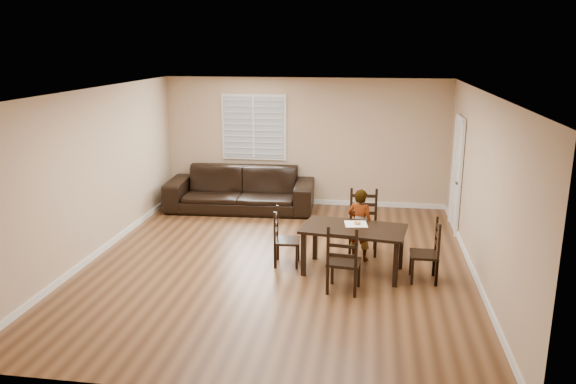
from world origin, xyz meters
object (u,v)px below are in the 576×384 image
object	(u,v)px
chair_far	(342,264)
sofa	(240,189)
dining_table	(354,233)
chair_right	(432,254)
child	(360,225)
chair_left	(280,239)
donut	(357,223)
chair_near	(363,223)

from	to	relation	value
chair_far	sofa	xyz separation A→B (m)	(-2.33, 3.80, -0.01)
dining_table	chair_right	world-z (taller)	chair_right
chair_right	child	distance (m)	1.28
chair_left	donut	world-z (taller)	chair_left
chair_near	chair_far	distance (m)	1.79
dining_table	chair_near	xyz separation A→B (m)	(0.12, 0.97, -0.14)
chair_near	sofa	xyz separation A→B (m)	(-2.57, 2.03, -0.04)
chair_near	chair_left	size ratio (longest dim) A/B	1.16
chair_near	chair_far	bearing A→B (deg)	-99.31
donut	sofa	distance (m)	3.79
chair_left	chair_right	distance (m)	2.31
chair_near	chair_right	size ratio (longest dim) A/B	1.13
chair_left	child	world-z (taller)	child
donut	chair_right	bearing A→B (deg)	-16.30
dining_table	chair_left	world-z (taller)	chair_left
chair_far	sofa	bearing A→B (deg)	-52.06
chair_far	child	size ratio (longest dim) A/B	0.84
chair_left	dining_table	bearing A→B (deg)	-100.77
dining_table	child	xyz separation A→B (m)	(0.08, 0.54, -0.04)
chair_left	sofa	size ratio (longest dim) A/B	0.30
chair_right	sofa	bearing A→B (deg)	-131.55
chair_left	chair_near	bearing A→B (deg)	-60.31
dining_table	donut	size ratio (longest dim) A/B	15.59
chair_far	chair_left	world-z (taller)	chair_far
dining_table	donut	bearing A→B (deg)	83.66
chair_right	donut	bearing A→B (deg)	-106.58
child	donut	bearing A→B (deg)	107.48
dining_table	chair_left	xyz separation A→B (m)	(-1.14, 0.15, -0.21)
dining_table	child	world-z (taller)	child
chair_near	chair_right	xyz separation A→B (m)	(1.02, -1.13, -0.06)
donut	chair_near	bearing A→B (deg)	84.33
child	chair_left	bearing A→B (deg)	41.07
sofa	dining_table	bearing A→B (deg)	-53.63
chair_far	sofa	size ratio (longest dim) A/B	0.33
child	sofa	size ratio (longest dim) A/B	0.39
chair_right	sofa	size ratio (longest dim) A/B	0.31
chair_far	dining_table	bearing A→B (deg)	-91.86
chair_right	sofa	distance (m)	4.78
chair_near	chair_left	distance (m)	1.51
dining_table	chair_left	size ratio (longest dim) A/B	1.79
chair_near	chair_left	xyz separation A→B (m)	(-1.27, -0.82, -0.06)
chair_far	chair_left	xyz separation A→B (m)	(-1.03, 0.95, -0.03)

